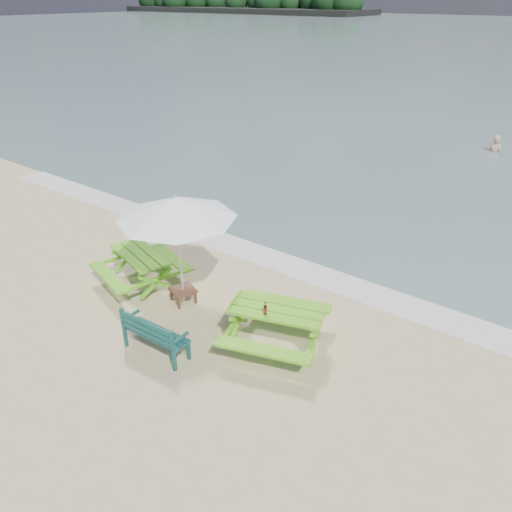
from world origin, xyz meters
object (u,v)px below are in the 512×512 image
Objects in this scene: side_table at (183,295)px; beer_bottle at (265,310)px; picnic_table_right at (276,327)px; picnic_table_left at (142,270)px; park_bench at (157,341)px; patio_umbrella at (176,208)px; swimmer at (493,157)px.

side_table is 2.42m from beer_bottle.
picnic_table_left is at bearing -179.74° from picnic_table_right.
park_bench is at bearing -141.25° from beer_bottle.
park_bench is 1.68m from side_table.
picnic_table_right is 0.76× the size of patio_umbrella.
picnic_table_right is 3.78× the size of side_table.
picnic_table_right reaches higher than swimmer.
patio_umbrella reaches higher than park_bench.
beer_bottle is (2.30, -0.27, -1.22)m from patio_umbrella.
picnic_table_left is 3.58m from picnic_table_right.
picnic_table_right is 2.92m from patio_umbrella.
park_bench is 2.50m from patio_umbrella.
side_table is at bearing 118.50° from park_bench.
park_bench reaches higher than picnic_table_left.
picnic_table_left is 2.12m from patio_umbrella.
swimmer is at bearing 82.23° from side_table.
picnic_table_right is at bearing -0.30° from patio_umbrella.
beer_bottle is (-0.06, -0.26, 0.49)m from picnic_table_right.
picnic_table_right is 1.29× the size of swimmer.
swimmer is (2.14, 15.69, -0.38)m from side_table.
side_table is 0.34× the size of swimmer.
picnic_table_left is 0.70× the size of patio_umbrella.
beer_bottle reaches higher than picnic_table_right.
picnic_table_left reaches higher than swimmer.
picnic_table_left is 2.49m from park_bench.
picnic_table_right is at bearing 76.98° from beer_bottle.
side_table is (1.22, 0.03, -0.20)m from picnic_table_left.
beer_bottle is (3.52, -0.24, 0.51)m from picnic_table_left.
beer_bottle reaches higher than swimmer.
patio_umbrella reaches higher than side_table.
park_bench is at bearing -61.50° from patio_umbrella.
patio_umbrella is (-0.80, 1.48, 1.86)m from park_bench.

